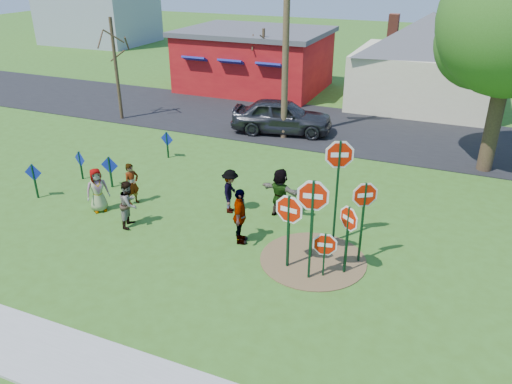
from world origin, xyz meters
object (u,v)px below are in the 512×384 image
stop_sign_d (364,203)px  suv (282,116)px  person_a (97,190)px  stop_sign_a (289,216)px  utility_pole (286,29)px  stop_sign_b (339,166)px  person_b (132,184)px  stop_sign_c (312,208)px

stop_sign_d → suv: bearing=89.2°
person_a → suv: 11.05m
stop_sign_a → utility_pole: size_ratio=0.25×
stop_sign_b → person_a: (-8.25, -1.20, -1.80)m
person_b → utility_pole: (2.59, 8.99, 4.44)m
stop_sign_d → stop_sign_c: bearing=-160.8°
stop_sign_b → stop_sign_a: bearing=-137.1°
suv → person_a: bearing=152.6°
stop_sign_a → utility_pole: bearing=118.4°
stop_sign_b → stop_sign_d: bearing=-63.2°
stop_sign_d → suv: size_ratio=0.54×
stop_sign_a → person_a: bearing=-177.9°
person_a → utility_pole: bearing=19.6°
stop_sign_c → person_a: (-8.14, 1.04, -1.43)m
stop_sign_d → person_b: size_ratio=1.73×
stop_sign_a → stop_sign_d: bearing=37.8°
stop_sign_b → utility_pole: size_ratio=0.36×
stop_sign_b → stop_sign_d: size_ratio=1.31×
utility_pole → stop_sign_d: bearing=-58.4°
person_b → suv: suv is taller
stop_sign_d → utility_pole: (-5.90, 9.60, 3.25)m
person_b → suv: 9.93m
stop_sign_a → stop_sign_c: 0.99m
stop_sign_c → suv: size_ratio=0.63×
person_a → utility_pole: size_ratio=0.16×
stop_sign_b → stop_sign_d: (1.00, -0.85, -0.64)m
stop_sign_a → stop_sign_d: stop_sign_d is taller
stop_sign_c → stop_sign_d: 1.81m
stop_sign_d → person_b: (-8.49, 0.61, -1.19)m
stop_sign_a → stop_sign_d: (1.87, 1.08, 0.28)m
stop_sign_b → suv: size_ratio=0.70×
stop_sign_a → suv: stop_sign_a is taller
stop_sign_b → suv: stop_sign_b is taller
stop_sign_c → stop_sign_d: (1.12, 1.39, -0.27)m
person_a → stop_sign_b: bearing=-43.5°
suv → stop_sign_d: bearing=-160.3°
stop_sign_b → person_a: 8.53m
suv → stop_sign_c: bearing=-167.9°
stop_sign_b → suv: (-5.24, 9.43, -1.71)m
person_a → utility_pole: utility_pole is taller
stop_sign_c → person_b: 7.78m
stop_sign_c → utility_pole: bearing=103.1°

